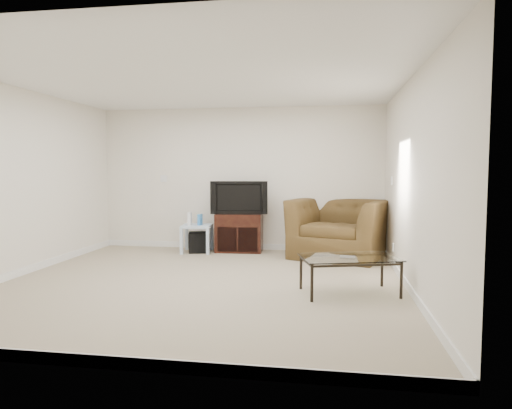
% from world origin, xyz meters
% --- Properties ---
extents(floor, '(5.00, 5.00, 0.00)m').
position_xyz_m(floor, '(0.00, 0.00, 0.00)').
color(floor, tan).
rests_on(floor, ground).
extents(ceiling, '(5.00, 5.00, 0.00)m').
position_xyz_m(ceiling, '(0.00, 0.00, 2.50)').
color(ceiling, white).
rests_on(ceiling, ground).
extents(wall_back, '(5.00, 0.02, 2.50)m').
position_xyz_m(wall_back, '(0.00, 2.50, 1.25)').
color(wall_back, silver).
rests_on(wall_back, ground).
extents(wall_left, '(0.02, 5.00, 2.50)m').
position_xyz_m(wall_left, '(-2.50, 0.00, 1.25)').
color(wall_left, silver).
rests_on(wall_left, ground).
extents(wall_right, '(0.02, 5.00, 2.50)m').
position_xyz_m(wall_right, '(2.50, 0.00, 1.25)').
color(wall_right, silver).
rests_on(wall_right, ground).
extents(plate_back, '(0.12, 0.02, 0.12)m').
position_xyz_m(plate_back, '(-1.40, 2.49, 1.25)').
color(plate_back, white).
rests_on(plate_back, wall_back).
extents(plate_right_switch, '(0.02, 0.09, 0.13)m').
position_xyz_m(plate_right_switch, '(2.49, 1.60, 1.25)').
color(plate_right_switch, white).
rests_on(plate_right_switch, wall_right).
extents(plate_right_outlet, '(0.02, 0.08, 0.12)m').
position_xyz_m(plate_right_outlet, '(2.49, 1.30, 0.30)').
color(plate_right_outlet, white).
rests_on(plate_right_outlet, wall_right).
extents(tv_stand, '(0.82, 0.59, 0.66)m').
position_xyz_m(tv_stand, '(0.04, 2.28, 0.33)').
color(tv_stand, black).
rests_on(tv_stand, floor).
extents(dvd_player, '(0.49, 0.35, 0.07)m').
position_xyz_m(dvd_player, '(0.04, 2.24, 0.55)').
color(dvd_player, black).
rests_on(dvd_player, tv_stand).
extents(television, '(0.92, 0.29, 0.56)m').
position_xyz_m(television, '(0.04, 2.25, 0.94)').
color(television, black).
rests_on(television, tv_stand).
extents(side_table, '(0.54, 0.54, 0.47)m').
position_xyz_m(side_table, '(-0.66, 2.05, 0.24)').
color(side_table, silver).
rests_on(side_table, floor).
extents(subwoofer, '(0.42, 0.42, 0.34)m').
position_xyz_m(subwoofer, '(-0.63, 2.07, 0.17)').
color(subwoofer, black).
rests_on(subwoofer, floor).
extents(game_console, '(0.07, 0.16, 0.22)m').
position_xyz_m(game_console, '(-0.77, 2.02, 0.58)').
color(game_console, white).
rests_on(game_console, side_table).
extents(game_case, '(0.05, 0.14, 0.19)m').
position_xyz_m(game_case, '(-0.60, 2.04, 0.56)').
color(game_case, '#337FCC').
rests_on(game_case, side_table).
extents(recliner, '(1.66, 1.34, 1.25)m').
position_xyz_m(recliner, '(1.73, 2.00, 0.63)').
color(recliner, brown).
rests_on(recliner, floor).
extents(coffee_table, '(1.21, 0.88, 0.42)m').
position_xyz_m(coffee_table, '(1.80, -0.21, 0.21)').
color(coffee_table, black).
rests_on(coffee_table, floor).
extents(remote, '(0.17, 0.07, 0.02)m').
position_xyz_m(remote, '(1.78, -0.24, 0.43)').
color(remote, '#B2B2B7').
rests_on(remote, coffee_table).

